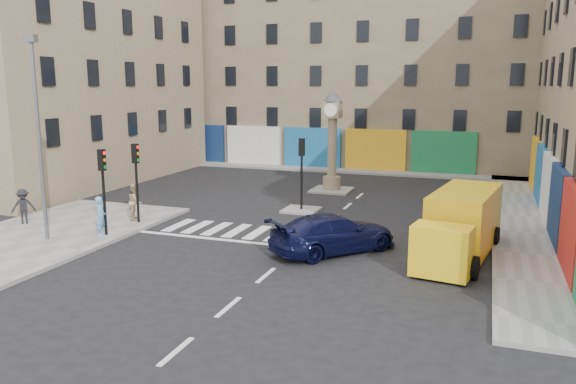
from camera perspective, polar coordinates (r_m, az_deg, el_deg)
The scene contains 18 objects.
ground at distance 21.47m, azimuth -0.26°, elevation -6.82°, with size 120.00×120.00×0.00m, color black.
sidewalk_left at distance 25.71m, azimuth -25.75°, elevation -4.76°, with size 7.00×16.00×0.15m, color gray.
sidewalk_right at distance 29.99m, azimuth 22.47°, elevation -2.39°, with size 2.60×30.00×0.15m, color gray.
sidewalk_far at distance 43.35m, azimuth 4.74°, elevation 2.27°, with size 32.00×2.40×0.15m, color gray.
island_near at distance 29.39m, azimuth 1.37°, elevation -1.84°, with size 1.80×1.80×0.12m, color gray.
island_far at distance 35.03m, azimuth 4.45°, elevation 0.20°, with size 2.40×2.40×0.12m, color gray.
building_far at distance 48.53m, azimuth 6.72°, elevation 13.13°, with size 32.00×10.00×17.00m, color #837557.
building_left at distance 40.63m, azimuth -20.55°, elevation 11.57°, with size 8.00×20.00×15.00m, color #92795F.
traffic_light_left_near at distance 25.02m, azimuth -18.29°, elevation 1.34°, with size 0.28×0.22×3.70m.
traffic_light_left_far at distance 26.92m, azimuth -15.18°, elevation 2.15°, with size 0.28×0.22×3.70m.
traffic_light_island at distance 28.94m, azimuth 1.39°, elevation 3.06°, with size 0.28×0.22×3.70m.
lamp_post at distance 24.95m, azimuth -24.03°, elevation 5.96°, with size 0.50×0.25×8.30m.
clock_pillar at distance 34.55m, azimuth 4.53°, elevation 5.89°, with size 1.20×1.20×6.10m.
navy_sedan at distance 22.22m, azimuth 4.62°, elevation -4.19°, with size 2.13×5.25×1.52m, color black.
yellow_van at distance 22.61m, azimuth 17.15°, elevation -3.18°, with size 3.11×7.00×2.46m.
pedestrian_blue at distance 25.24m, azimuth -18.47°, elevation -2.34°, with size 0.62×0.41×1.70m, color #609FDC.
pedestrian_tan at distance 27.80m, azimuth -15.24°, elevation -0.94°, with size 0.84×0.66×1.74m, color tan.
pedestrian_dark at distance 28.76m, azimuth -25.30°, elevation -1.33°, with size 1.06×0.61×1.63m, color black.
Camera 1 is at (6.95, -19.24, 6.52)m, focal length 35.00 mm.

